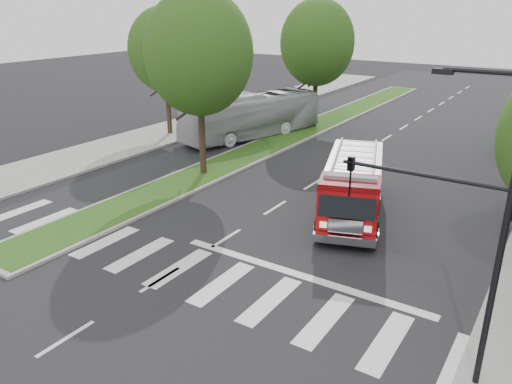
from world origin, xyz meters
TOP-DOWN VIEW (x-y plane):
  - ground at (0.00, 0.00)m, footprint 140.00×140.00m
  - sidewalk_left at (-14.50, 10.00)m, footprint 5.00×80.00m
  - median at (-6.00, 18.00)m, footprint 3.00×50.00m
  - tree_median_near at (-6.00, 6.00)m, footprint 5.80×5.80m
  - tree_median_far at (-6.00, 20.00)m, footprint 5.60×5.60m
  - tree_left_mid at (-14.00, 12.00)m, footprint 5.20×5.20m
  - streetlight_right_near at (9.61, -3.50)m, footprint 4.08×0.22m
  - fire_engine at (3.37, 5.29)m, footprint 4.98×8.59m
  - city_bus at (-8.50, 14.88)m, footprint 5.83×11.72m

SIDE VIEW (x-z plane):
  - ground at x=0.00m, z-range 0.00..0.00m
  - sidewalk_left at x=-14.50m, z-range 0.00..0.15m
  - median at x=-6.00m, z-range 0.00..0.16m
  - fire_engine at x=3.37m, z-range -0.06..2.80m
  - city_bus at x=-8.50m, z-range 0.00..3.18m
  - streetlight_right_near at x=9.61m, z-range 0.67..8.67m
  - tree_left_mid at x=-14.00m, z-range 1.58..10.74m
  - tree_median_far at x=-6.00m, z-range 1.63..11.35m
  - tree_median_near at x=-6.00m, z-range 1.73..11.89m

